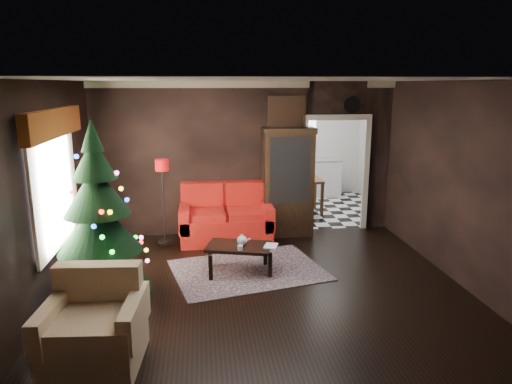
{
  "coord_description": "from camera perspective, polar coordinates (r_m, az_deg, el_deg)",
  "views": [
    {
      "loc": [
        -0.81,
        -5.87,
        2.75
      ],
      "look_at": [
        0.0,
        0.9,
        1.15
      ],
      "focal_mm": 32.43,
      "sensor_mm": 36.0,
      "label": 1
    }
  ],
  "objects": [
    {
      "name": "floor",
      "position": [
        6.54,
        0.96,
        -11.68
      ],
      "size": [
        5.5,
        5.5,
        0.0
      ],
      "primitive_type": "plane",
      "color": "black",
      "rests_on": "ground"
    },
    {
      "name": "ceiling",
      "position": [
        5.93,
        1.07,
        13.68
      ],
      "size": [
        5.5,
        5.5,
        0.0
      ],
      "primitive_type": "plane",
      "rotation": [
        3.14,
        0.0,
        0.0
      ],
      "color": "white",
      "rests_on": "ground"
    },
    {
      "name": "wall_back",
      "position": [
        8.52,
        -1.29,
        4.07
      ],
      "size": [
        5.5,
        0.0,
        5.5
      ],
      "primitive_type": "plane",
      "rotation": [
        1.57,
        0.0,
        0.0
      ],
      "color": "black",
      "rests_on": "ground"
    },
    {
      "name": "wall_front",
      "position": [
        3.72,
        6.31,
        -8.12
      ],
      "size": [
        5.5,
        0.0,
        5.5
      ],
      "primitive_type": "plane",
      "rotation": [
        -1.57,
        0.0,
        0.0
      ],
      "color": "black",
      "rests_on": "ground"
    },
    {
      "name": "wall_left",
      "position": [
        6.33,
        -24.48,
        -0.32
      ],
      "size": [
        0.0,
        5.5,
        5.5
      ],
      "primitive_type": "plane",
      "rotation": [
        1.57,
        0.0,
        1.57
      ],
      "color": "black",
      "rests_on": "ground"
    },
    {
      "name": "wall_right",
      "position": [
        7.0,
        23.91,
        0.94
      ],
      "size": [
        0.0,
        5.5,
        5.5
      ],
      "primitive_type": "plane",
      "rotation": [
        1.57,
        0.0,
        -1.57
      ],
      "color": "black",
      "rests_on": "ground"
    },
    {
      "name": "doorway",
      "position": [
        8.91,
        9.68,
        2.0
      ],
      "size": [
        1.1,
        0.1,
        2.1
      ],
      "primitive_type": null,
      "color": "silver",
      "rests_on": "ground"
    },
    {
      "name": "left_window",
      "position": [
        6.49,
        -23.67,
        0.53
      ],
      "size": [
        0.05,
        1.6,
        1.4
      ],
      "primitive_type": "cube",
      "color": "white",
      "rests_on": "wall_left"
    },
    {
      "name": "valance",
      "position": [
        6.36,
        -23.66,
        7.78
      ],
      "size": [
        0.12,
        2.1,
        0.35
      ],
      "primitive_type": "cube",
      "color": "brown",
      "rests_on": "wall_left"
    },
    {
      "name": "kitchen_floor",
      "position": [
        10.55,
        7.18,
        -2.01
      ],
      "size": [
        3.0,
        3.0,
        0.0
      ],
      "primitive_type": "plane",
      "color": "white",
      "rests_on": "ground"
    },
    {
      "name": "kitchen_window",
      "position": [
        11.65,
        5.7,
        7.95
      ],
      "size": [
        0.7,
        0.06,
        0.7
      ],
      "primitive_type": "cube",
      "color": "white",
      "rests_on": "ground"
    },
    {
      "name": "rug",
      "position": [
        7.09,
        -0.98,
        -9.59
      ],
      "size": [
        2.48,
        2.04,
        0.01
      ],
      "primitive_type": "cube",
      "rotation": [
        0.0,
        0.0,
        0.23
      ],
      "color": "#2D2027",
      "rests_on": "ground"
    },
    {
      "name": "loveseat",
      "position": [
        8.25,
        -3.72,
        -2.67
      ],
      "size": [
        1.7,
        0.9,
        1.0
      ],
      "primitive_type": null,
      "color": "maroon",
      "rests_on": "ground"
    },
    {
      "name": "curio_cabinet",
      "position": [
        8.49,
        3.93,
        0.92
      ],
      "size": [
        0.9,
        0.45,
        1.9
      ],
      "primitive_type": null,
      "color": "black",
      "rests_on": "ground"
    },
    {
      "name": "floor_lamp",
      "position": [
        7.88,
        -11.33,
        -1.17
      ],
      "size": [
        0.27,
        0.27,
        1.43
      ],
      "primitive_type": null,
      "rotation": [
        0.0,
        0.0,
        -0.14
      ],
      "color": "black",
      "rests_on": "ground"
    },
    {
      "name": "christmas_tree",
      "position": [
        6.21,
        -18.85,
        -3.42
      ],
      "size": [
        1.58,
        1.58,
        2.41
      ],
      "primitive_type": null,
      "rotation": [
        0.0,
        0.0,
        -0.3
      ],
      "color": "black",
      "rests_on": "ground"
    },
    {
      "name": "armchair",
      "position": [
        4.99,
        -19.38,
        -14.93
      ],
      "size": [
        1.01,
        1.01,
        0.95
      ],
      "primitive_type": null,
      "rotation": [
        0.0,
        0.0,
        -0.08
      ],
      "color": "#BAB28B",
      "rests_on": "ground"
    },
    {
      "name": "coffee_table",
      "position": [
        6.93,
        -2.1,
        -8.2
      ],
      "size": [
        1.04,
        0.78,
        0.42
      ],
      "primitive_type": null,
      "rotation": [
        0.0,
        0.0,
        -0.27
      ],
      "color": "black",
      "rests_on": "rug"
    },
    {
      "name": "teapot",
      "position": [
        6.82,
        -1.74,
        -5.98
      ],
      "size": [
        0.21,
        0.21,
        0.16
      ],
      "primitive_type": null,
      "rotation": [
        0.0,
        0.0,
        -0.25
      ],
      "color": "silver",
      "rests_on": "coffee_table"
    },
    {
      "name": "cup_a",
      "position": [
        7.07,
        -1.67,
        -5.74
      ],
      "size": [
        0.08,
        0.08,
        0.05
      ],
      "primitive_type": "cylinder",
      "rotation": [
        0.0,
        0.0,
        0.34
      ],
      "color": "silver",
      "rests_on": "coffee_table"
    },
    {
      "name": "cup_b",
      "position": [
        6.65,
        -1.96,
        -6.9
      ],
      "size": [
        0.09,
        0.09,
        0.07
      ],
      "primitive_type": "cylinder",
      "rotation": [
        0.0,
        0.0,
        0.14
      ],
      "color": "silver",
      "rests_on": "coffee_table"
    },
    {
      "name": "book",
      "position": [
        6.78,
        1.09,
        -5.71
      ],
      "size": [
        0.18,
        0.08,
        0.25
      ],
      "primitive_type": "imported",
      "rotation": [
        0.0,
        0.0,
        -0.34
      ],
      "color": "gray",
      "rests_on": "coffee_table"
    },
    {
      "name": "wall_clock",
      "position": [
        8.78,
        11.71,
        10.51
      ],
      "size": [
        0.32,
        0.32,
        0.06
      ],
      "primitive_type": "cylinder",
      "color": "white",
      "rests_on": "wall_back"
    },
    {
      "name": "painting",
      "position": [
        8.49,
        3.83,
        9.79
      ],
      "size": [
        0.62,
        0.05,
        0.52
      ],
      "primitive_type": "cube",
      "color": "#BE8C42",
      "rests_on": "wall_back"
    },
    {
      "name": "kitchen_counter",
      "position": [
        11.59,
        5.83,
        1.67
      ],
      "size": [
        1.8,
        0.6,
        0.9
      ],
      "primitive_type": "cube",
      "color": "white",
      "rests_on": "ground"
    },
    {
      "name": "kitchen_table",
      "position": [
        10.11,
        6.0,
        -0.47
      ],
      "size": [
        0.7,
        0.7,
        0.75
      ],
      "primitive_type": null,
      "color": "brown",
      "rests_on": "ground"
    }
  ]
}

